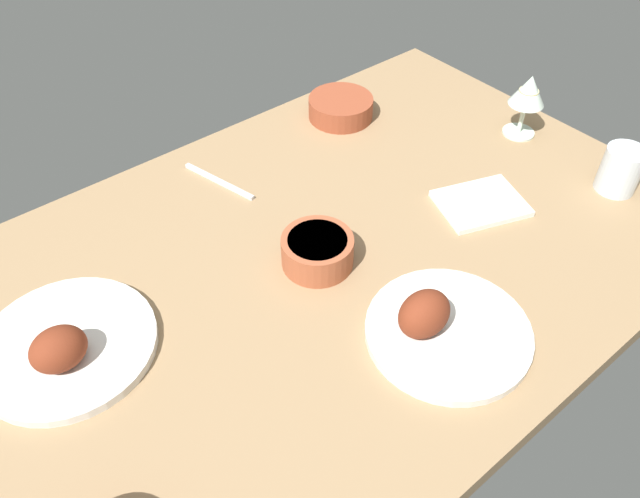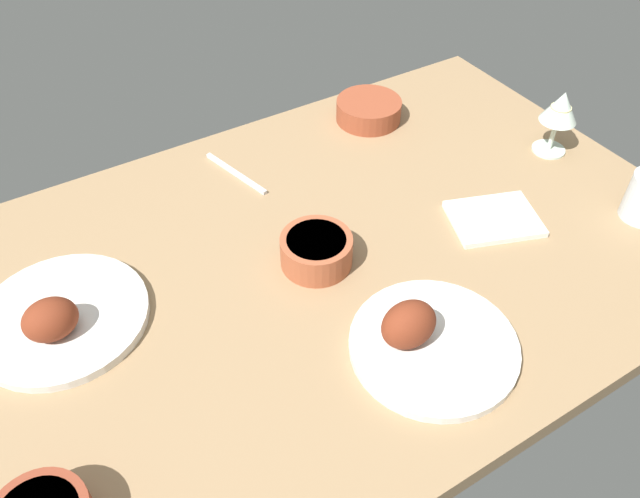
{
  "view_description": "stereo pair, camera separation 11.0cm",
  "coord_description": "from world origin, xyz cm",
  "px_view_note": "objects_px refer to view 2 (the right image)",
  "views": [
    {
      "loc": [
        49.97,
        60.86,
        82.89
      ],
      "look_at": [
        0.0,
        0.0,
        6.0
      ],
      "focal_mm": 35.24,
      "sensor_mm": 36.0,
      "label": 1
    },
    {
      "loc": [
        41.01,
        67.23,
        82.89
      ],
      "look_at": [
        0.0,
        0.0,
        6.0
      ],
      "focal_mm": 35.24,
      "sensor_mm": 36.0,
      "label": 2
    }
  ],
  "objects_px": {
    "plate_near_viewer": "(426,339)",
    "bowl_onions": "(316,250)",
    "folded_napkin": "(494,219)",
    "fork_loose": "(236,173)",
    "plate_center_main": "(59,318)",
    "bowl_sauce": "(369,109)",
    "wine_glass": "(560,110)"
  },
  "relations": [
    {
      "from": "folded_napkin",
      "to": "fork_loose",
      "type": "relative_size",
      "value": 0.89
    },
    {
      "from": "plate_center_main",
      "to": "folded_napkin",
      "type": "xyz_separation_m",
      "value": [
        -0.76,
        0.17,
        -0.01
      ]
    },
    {
      "from": "bowl_sauce",
      "to": "wine_glass",
      "type": "relative_size",
      "value": 1.05
    },
    {
      "from": "plate_center_main",
      "to": "fork_loose",
      "type": "relative_size",
      "value": 1.52
    },
    {
      "from": "folded_napkin",
      "to": "fork_loose",
      "type": "bearing_deg",
      "value": -47.3
    },
    {
      "from": "bowl_sauce",
      "to": "fork_loose",
      "type": "bearing_deg",
      "value": 4.86
    },
    {
      "from": "plate_near_viewer",
      "to": "folded_napkin",
      "type": "xyz_separation_m",
      "value": [
        -0.29,
        -0.17,
        -0.01
      ]
    },
    {
      "from": "plate_center_main",
      "to": "bowl_sauce",
      "type": "bearing_deg",
      "value": -162.53
    },
    {
      "from": "plate_near_viewer",
      "to": "wine_glass",
      "type": "bearing_deg",
      "value": -153.47
    },
    {
      "from": "plate_center_main",
      "to": "fork_loose",
      "type": "xyz_separation_m",
      "value": [
        -0.41,
        -0.21,
        -0.01
      ]
    },
    {
      "from": "plate_center_main",
      "to": "plate_near_viewer",
      "type": "distance_m",
      "value": 0.58
    },
    {
      "from": "folded_napkin",
      "to": "fork_loose",
      "type": "distance_m",
      "value": 0.52
    },
    {
      "from": "plate_center_main",
      "to": "bowl_onions",
      "type": "bearing_deg",
      "value": 167.7
    },
    {
      "from": "plate_near_viewer",
      "to": "bowl_onions",
      "type": "height_order",
      "value": "plate_near_viewer"
    },
    {
      "from": "fork_loose",
      "to": "plate_center_main",
      "type": "bearing_deg",
      "value": 102.89
    },
    {
      "from": "wine_glass",
      "to": "folded_napkin",
      "type": "relative_size",
      "value": 0.87
    },
    {
      "from": "folded_napkin",
      "to": "fork_loose",
      "type": "height_order",
      "value": "folded_napkin"
    },
    {
      "from": "bowl_sauce",
      "to": "fork_loose",
      "type": "xyz_separation_m",
      "value": [
        0.35,
        0.03,
        -0.02
      ]
    },
    {
      "from": "bowl_onions",
      "to": "folded_napkin",
      "type": "relative_size",
      "value": 0.78
    },
    {
      "from": "plate_center_main",
      "to": "bowl_sauce",
      "type": "relative_size",
      "value": 1.87
    },
    {
      "from": "bowl_sauce",
      "to": "wine_glass",
      "type": "height_order",
      "value": "wine_glass"
    },
    {
      "from": "plate_near_viewer",
      "to": "fork_loose",
      "type": "relative_size",
      "value": 1.45
    },
    {
      "from": "bowl_onions",
      "to": "wine_glass",
      "type": "bearing_deg",
      "value": -177.22
    },
    {
      "from": "wine_glass",
      "to": "folded_napkin",
      "type": "xyz_separation_m",
      "value": [
        0.26,
        0.11,
        -0.09
      ]
    },
    {
      "from": "plate_near_viewer",
      "to": "bowl_onions",
      "type": "relative_size",
      "value": 2.08
    },
    {
      "from": "plate_center_main",
      "to": "plate_near_viewer",
      "type": "relative_size",
      "value": 1.05
    },
    {
      "from": "plate_near_viewer",
      "to": "plate_center_main",
      "type": "bearing_deg",
      "value": -35.89
    },
    {
      "from": "bowl_onions",
      "to": "fork_loose",
      "type": "height_order",
      "value": "bowl_onions"
    },
    {
      "from": "plate_near_viewer",
      "to": "bowl_onions",
      "type": "xyz_separation_m",
      "value": [
        0.05,
        -0.25,
        0.01
      ]
    },
    {
      "from": "wine_glass",
      "to": "folded_napkin",
      "type": "bearing_deg",
      "value": 23.13
    },
    {
      "from": "plate_center_main",
      "to": "wine_glass",
      "type": "relative_size",
      "value": 1.96
    },
    {
      "from": "plate_near_viewer",
      "to": "fork_loose",
      "type": "distance_m",
      "value": 0.55
    }
  ]
}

